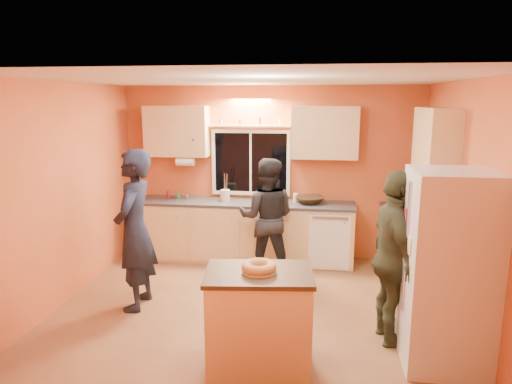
% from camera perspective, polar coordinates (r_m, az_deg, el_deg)
% --- Properties ---
extents(ground, '(4.50, 4.50, 0.00)m').
position_cam_1_polar(ground, '(5.44, -0.58, -14.61)').
color(ground, brown).
rests_on(ground, ground).
extents(room_shell, '(4.54, 4.04, 2.61)m').
position_cam_1_polar(room_shell, '(5.33, 1.31, 3.13)').
color(room_shell, '#DC6138').
rests_on(room_shell, ground).
extents(back_counter, '(4.23, 0.62, 0.90)m').
position_cam_1_polar(back_counter, '(6.85, 1.61, -4.98)').
color(back_counter, '#DFB975').
rests_on(back_counter, ground).
extents(right_counter, '(0.62, 1.84, 0.90)m').
position_cam_1_polar(right_counter, '(5.81, 19.83, -8.76)').
color(right_counter, '#DFB975').
rests_on(right_counter, ground).
extents(refrigerator, '(0.72, 0.70, 1.80)m').
position_cam_1_polar(refrigerator, '(4.46, 22.86, -9.03)').
color(refrigerator, silver).
rests_on(refrigerator, ground).
extents(island, '(1.01, 0.75, 0.91)m').
position_cam_1_polar(island, '(4.24, 0.36, -15.61)').
color(island, '#DFB975').
rests_on(island, ground).
extents(bundt_pastry, '(0.31, 0.31, 0.09)m').
position_cam_1_polar(bundt_pastry, '(4.04, 0.37, -9.35)').
color(bundt_pastry, '#B87C4B').
rests_on(bundt_pastry, island).
extents(person_left, '(0.47, 0.70, 1.86)m').
position_cam_1_polar(person_left, '(5.40, -14.91, -4.64)').
color(person_left, black).
rests_on(person_left, ground).
extents(person_center, '(0.80, 0.63, 1.63)m').
position_cam_1_polar(person_center, '(6.22, 1.36, -3.20)').
color(person_center, black).
rests_on(person_center, ground).
extents(person_right, '(0.57, 1.07, 1.74)m').
position_cam_1_polar(person_right, '(4.69, 16.92, -7.98)').
color(person_right, '#333823').
rests_on(person_right, ground).
extents(mixing_bowl, '(0.51, 0.51, 0.10)m').
position_cam_1_polar(mixing_bowl, '(6.74, 6.72, -0.97)').
color(mixing_bowl, '#301F10').
rests_on(mixing_bowl, back_counter).
extents(utensil_crock, '(0.14, 0.14, 0.17)m').
position_cam_1_polar(utensil_crock, '(6.83, -3.87, -0.43)').
color(utensil_crock, beige).
rests_on(utensil_crock, back_counter).
extents(potted_plant, '(0.28, 0.25, 0.28)m').
position_cam_1_polar(potted_plant, '(5.73, 20.81, -2.92)').
color(potted_plant, gray).
rests_on(potted_plant, right_counter).
extents(red_box, '(0.18, 0.15, 0.07)m').
position_cam_1_polar(red_box, '(5.86, 19.23, -3.58)').
color(red_box, maroon).
rests_on(red_box, right_counter).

